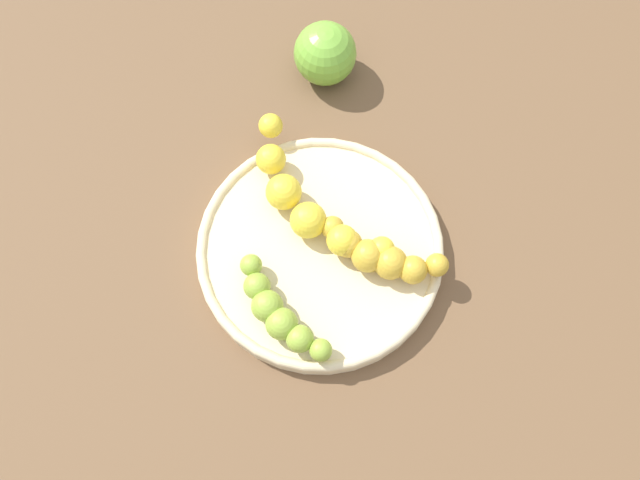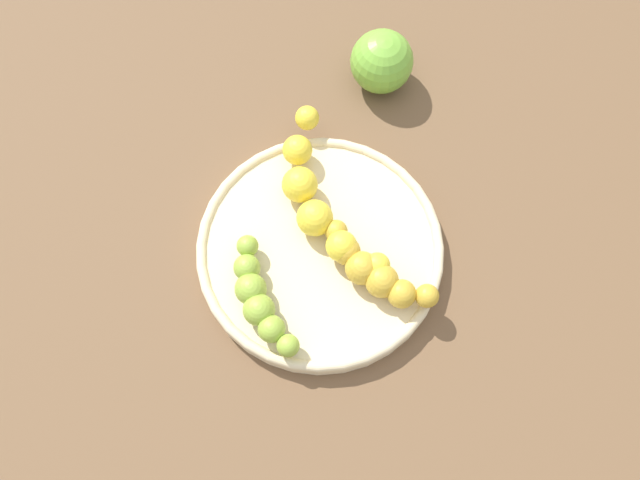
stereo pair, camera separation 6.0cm
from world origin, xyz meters
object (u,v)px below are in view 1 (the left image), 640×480
at_px(banana_spotted, 380,256).
at_px(banana_green, 277,313).
at_px(fruit_bowl, 320,249).
at_px(apple_green, 325,54).
at_px(banana_yellow, 304,200).

distance_m(banana_spotted, banana_green, 0.11).
bearing_deg(fruit_bowl, banana_spotted, -176.79).
bearing_deg(banana_spotted, fruit_bowl, -83.87).
bearing_deg(banana_spotted, apple_green, -146.22).
xyz_separation_m(banana_spotted, banana_yellow, (0.09, -0.03, 0.00)).
relative_size(banana_green, apple_green, 1.60).
relative_size(fruit_bowl, banana_spotted, 1.90).
relative_size(banana_yellow, banana_green, 1.57).
xyz_separation_m(banana_green, apple_green, (0.05, -0.28, -0.00)).
xyz_separation_m(banana_spotted, apple_green, (0.12, -0.20, -0.00)).
height_order(fruit_bowl, apple_green, apple_green).
height_order(banana_yellow, apple_green, apple_green).
relative_size(fruit_bowl, banana_yellow, 1.43).
distance_m(banana_yellow, apple_green, 0.18).
distance_m(fruit_bowl, apple_green, 0.22).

